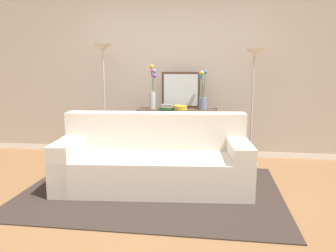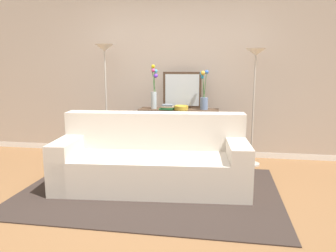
{
  "view_description": "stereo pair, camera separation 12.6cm",
  "coord_description": "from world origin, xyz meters",
  "px_view_note": "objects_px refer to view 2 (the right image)",
  "views": [
    {
      "loc": [
        0.79,
        -3.31,
        1.47
      ],
      "look_at": [
        0.18,
        1.1,
        0.65
      ],
      "focal_mm": 35.58,
      "sensor_mm": 36.0,
      "label": 1
    },
    {
      "loc": [
        0.91,
        -3.29,
        1.47
      ],
      "look_at": [
        0.18,
        1.1,
        0.65
      ],
      "focal_mm": 35.58,
      "sensor_mm": 36.0,
      "label": 2
    }
  ],
  "objects_px": {
    "couch": "(153,162)",
    "book_stack": "(167,107)",
    "vase_short_flowers": "(204,95)",
    "console_table": "(179,125)",
    "vase_tall_flowers": "(154,92)",
    "floor_lamp_right": "(255,74)",
    "book_row_under_console": "(161,156)",
    "wall_mirror": "(182,90)",
    "floor_lamp_left": "(105,70)",
    "fruit_bowl": "(181,108)"
  },
  "relations": [
    {
      "from": "vase_short_flowers",
      "to": "book_row_under_console",
      "type": "height_order",
      "value": "vase_short_flowers"
    },
    {
      "from": "console_table",
      "to": "wall_mirror",
      "type": "distance_m",
      "value": 0.56
    },
    {
      "from": "floor_lamp_right",
      "to": "book_row_under_console",
      "type": "height_order",
      "value": "floor_lamp_right"
    },
    {
      "from": "console_table",
      "to": "vase_tall_flowers",
      "type": "bearing_deg",
      "value": -176.87
    },
    {
      "from": "couch",
      "to": "wall_mirror",
      "type": "height_order",
      "value": "wall_mirror"
    },
    {
      "from": "console_table",
      "to": "floor_lamp_left",
      "type": "bearing_deg",
      "value": -176.83
    },
    {
      "from": "console_table",
      "to": "fruit_bowl",
      "type": "xyz_separation_m",
      "value": [
        0.05,
        -0.1,
        0.29
      ]
    },
    {
      "from": "vase_tall_flowers",
      "to": "book_row_under_console",
      "type": "height_order",
      "value": "vase_tall_flowers"
    },
    {
      "from": "book_stack",
      "to": "book_row_under_console",
      "type": "bearing_deg",
      "value": 141.79
    },
    {
      "from": "floor_lamp_left",
      "to": "book_stack",
      "type": "relative_size",
      "value": 8.0
    },
    {
      "from": "console_table",
      "to": "book_row_under_console",
      "type": "relative_size",
      "value": 2.91
    },
    {
      "from": "console_table",
      "to": "vase_tall_flowers",
      "type": "distance_m",
      "value": 0.64
    },
    {
      "from": "book_stack",
      "to": "book_row_under_console",
      "type": "distance_m",
      "value": 0.8
    },
    {
      "from": "floor_lamp_right",
      "to": "book_row_under_console",
      "type": "distance_m",
      "value": 1.89
    },
    {
      "from": "vase_short_flowers",
      "to": "book_row_under_console",
      "type": "relative_size",
      "value": 1.42
    },
    {
      "from": "couch",
      "to": "floor_lamp_right",
      "type": "xyz_separation_m",
      "value": [
        1.26,
        1.12,
        1.03
      ]
    },
    {
      "from": "book_stack",
      "to": "console_table",
      "type": "bearing_deg",
      "value": 32.85
    },
    {
      "from": "wall_mirror",
      "to": "floor_lamp_left",
      "type": "bearing_deg",
      "value": -170.1
    },
    {
      "from": "floor_lamp_left",
      "to": "book_stack",
      "type": "distance_m",
      "value": 1.13
    },
    {
      "from": "vase_tall_flowers",
      "to": "book_stack",
      "type": "height_order",
      "value": "vase_tall_flowers"
    },
    {
      "from": "book_row_under_console",
      "to": "vase_tall_flowers",
      "type": "bearing_deg",
      "value": -167.67
    },
    {
      "from": "floor_lamp_left",
      "to": "fruit_bowl",
      "type": "bearing_deg",
      "value": -1.95
    },
    {
      "from": "floor_lamp_left",
      "to": "book_row_under_console",
      "type": "distance_m",
      "value": 1.59
    },
    {
      "from": "couch",
      "to": "book_stack",
      "type": "xyz_separation_m",
      "value": [
        0.0,
        1.08,
        0.53
      ]
    },
    {
      "from": "console_table",
      "to": "wall_mirror",
      "type": "height_order",
      "value": "wall_mirror"
    },
    {
      "from": "console_table",
      "to": "floor_lamp_right",
      "type": "distance_m",
      "value": 1.36
    },
    {
      "from": "floor_lamp_left",
      "to": "vase_tall_flowers",
      "type": "distance_m",
      "value": 0.83
    },
    {
      "from": "floor_lamp_right",
      "to": "vase_tall_flowers",
      "type": "xyz_separation_m",
      "value": [
        -1.48,
        0.04,
        -0.27
      ]
    },
    {
      "from": "floor_lamp_left",
      "to": "book_stack",
      "type": "xyz_separation_m",
      "value": [
        0.98,
        -0.04,
        -0.56
      ]
    },
    {
      "from": "book_row_under_console",
      "to": "wall_mirror",
      "type": "bearing_deg",
      "value": 23.96
    },
    {
      "from": "console_table",
      "to": "vase_tall_flowers",
      "type": "relative_size",
      "value": 1.81
    },
    {
      "from": "vase_tall_flowers",
      "to": "vase_short_flowers",
      "type": "relative_size",
      "value": 1.14
    },
    {
      "from": "wall_mirror",
      "to": "vase_tall_flowers",
      "type": "xyz_separation_m",
      "value": [
        -0.41,
        -0.16,
        -0.02
      ]
    },
    {
      "from": "wall_mirror",
      "to": "fruit_bowl",
      "type": "bearing_deg",
      "value": -85.23
    },
    {
      "from": "vase_short_flowers",
      "to": "book_stack",
      "type": "relative_size",
      "value": 2.65
    },
    {
      "from": "couch",
      "to": "fruit_bowl",
      "type": "relative_size",
      "value": 11.24
    },
    {
      "from": "floor_lamp_left",
      "to": "vase_short_flowers",
      "type": "distance_m",
      "value": 1.56
    },
    {
      "from": "couch",
      "to": "wall_mirror",
      "type": "relative_size",
      "value": 3.9
    },
    {
      "from": "vase_tall_flowers",
      "to": "book_row_under_console",
      "type": "relative_size",
      "value": 1.61
    },
    {
      "from": "floor_lamp_right",
      "to": "vase_short_flowers",
      "type": "relative_size",
      "value": 2.89
    },
    {
      "from": "couch",
      "to": "book_row_under_console",
      "type": "distance_m",
      "value": 1.22
    },
    {
      "from": "floor_lamp_left",
      "to": "vase_tall_flowers",
      "type": "height_order",
      "value": "floor_lamp_left"
    },
    {
      "from": "vase_tall_flowers",
      "to": "couch",
      "type": "bearing_deg",
      "value": -79.26
    },
    {
      "from": "floor_lamp_left",
      "to": "fruit_bowl",
      "type": "height_order",
      "value": "floor_lamp_left"
    },
    {
      "from": "couch",
      "to": "vase_short_flowers",
      "type": "bearing_deg",
      "value": 65.47
    },
    {
      "from": "book_stack",
      "to": "fruit_bowl",
      "type": "bearing_deg",
      "value": -0.61
    },
    {
      "from": "couch",
      "to": "floor_lamp_left",
      "type": "relative_size",
      "value": 1.31
    },
    {
      "from": "fruit_bowl",
      "to": "book_row_under_console",
      "type": "bearing_deg",
      "value": 163.02
    },
    {
      "from": "console_table",
      "to": "vase_short_flowers",
      "type": "bearing_deg",
      "value": -0.23
    },
    {
      "from": "console_table",
      "to": "fruit_bowl",
      "type": "bearing_deg",
      "value": -62.65
    }
  ]
}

